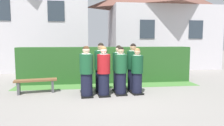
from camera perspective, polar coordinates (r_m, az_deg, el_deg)
The scene contains 14 objects.
ground_plane at distance 6.98m, azimuth 0.27°, elevation -8.83°, with size 60.00×60.00×0.00m, color gray.
student_front_row_0 at distance 6.68m, azimuth -6.97°, elevation -2.68°, with size 0.43×0.50×1.64m.
student_in_red_blazer at distance 6.74m, azimuth -2.28°, elevation -2.64°, with size 0.42×0.53×1.63m.
student_front_row_2 at distance 6.91m, azimuth 2.42°, elevation -2.48°, with size 0.42×0.48×1.62m.
student_front_row_3 at distance 7.05m, azimuth 6.88°, elevation -2.54°, with size 0.43×0.53×1.57m.
student_rear_row_0 at distance 7.19m, azimuth -7.22°, elevation -2.15°, with size 0.43×0.54×1.62m.
student_rear_row_1 at distance 7.27m, azimuth -3.07°, elevation -1.58°, with size 0.45×0.56×1.74m.
student_rear_row_2 at distance 7.37m, azimuth 1.80°, elevation -1.81°, with size 0.43×0.54×1.65m.
student_rear_row_3 at distance 7.56m, azimuth 5.76°, elevation -1.41°, with size 0.44×0.51×1.71m.
hedge at distance 9.06m, azimuth -1.59°, elevation -0.44°, with size 7.36×0.70×1.54m.
school_building_main at distance 14.40m, azimuth -19.75°, elevation 13.72°, with size 6.68×4.37×7.42m.
school_building_annex at distance 15.22m, azimuth 12.85°, elevation 10.87°, with size 7.18×4.70×6.05m.
wooden_bench at distance 7.65m, azimuth -20.19°, elevation -5.20°, with size 1.44×0.60×0.48m.
lawn_strip at distance 8.40m, azimuth -1.04°, elevation -6.24°, with size 7.36×0.90×0.01m, color #477A38.
Camera 1 is at (-0.88, -6.69, 1.79)m, focal length 33.26 mm.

